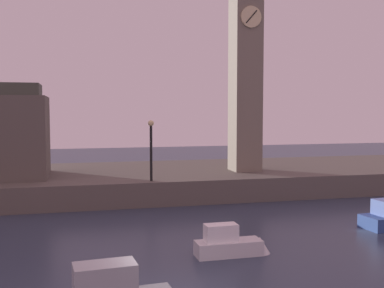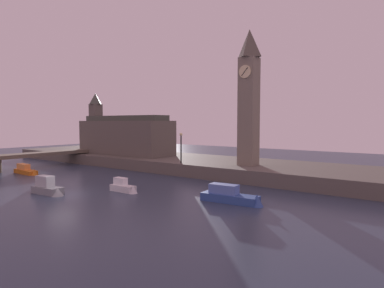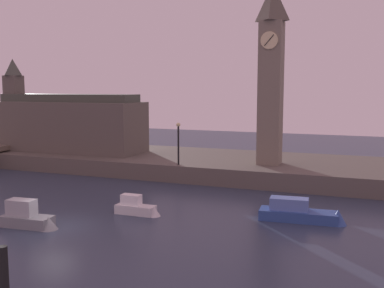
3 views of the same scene
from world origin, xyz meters
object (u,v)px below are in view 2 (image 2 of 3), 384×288
Objects in this scene: boat_ferry_white at (124,187)px; boat_tour_blue at (235,197)px; boat_cruiser_grey at (49,188)px; boat_patrol_orange at (27,171)px; parliament_hall at (124,135)px; clock_tower at (249,96)px; streetlamp at (181,144)px.

boat_tour_blue is at bearing 12.67° from boat_ferry_white.
boat_patrol_orange is at bearing 160.01° from boat_cruiser_grey.
parliament_hall reaches higher than boat_patrol_orange.
clock_tower is at bearing 112.16° from boat_tour_blue.
parliament_hall is 22.05m from boat_ferry_white.
streetlamp is 14.88m from boat_tour_blue.
clock_tower reaches higher than boat_tour_blue.
streetlamp is at bearing 98.52° from boat_ferry_white.
streetlamp is 19.62m from boat_patrol_orange.
boat_cruiser_grey reaches higher than boat_tour_blue.
parliament_hall is 29.44m from boat_tour_blue.
boat_cruiser_grey reaches higher than boat_patrol_orange.
parliament_hall is at bearing 83.32° from boat_patrol_orange.
boat_patrol_orange is 17.80m from boat_ferry_white.
clock_tower is 28.74m from boat_patrol_orange.
streetlamp is 1.20× the size of boat_ferry_white.
streetlamp reaches higher than boat_ferry_white.
boat_cruiser_grey is (13.08, -4.76, 0.15)m from boat_patrol_orange.
parliament_hall is (-21.80, 0.64, -5.06)m from clock_tower.
boat_cruiser_grey is at bearing -101.66° from streetlamp.
parliament_hall is at bearing 137.96° from boat_ferry_white.
clock_tower is at bearing 67.70° from boat_ferry_white.
streetlamp is 11.16m from boat_ferry_white.
boat_ferry_white is (4.72, 4.72, -0.11)m from boat_cruiser_grey.
boat_tour_blue is at bearing 25.02° from boat_cruiser_grey.
streetlamp is at bearing 32.88° from boat_patrol_orange.
parliament_hall reaches higher than streetlamp.
boat_tour_blue is 1.18× the size of boat_patrol_orange.
streetlamp reaches higher than boat_patrol_orange.
boat_cruiser_grey is (11.39, -19.24, -3.88)m from parliament_hall.
clock_tower is at bearing -1.69° from parliament_hall.
parliament_hall reaches higher than boat_ferry_white.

